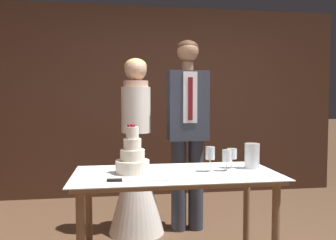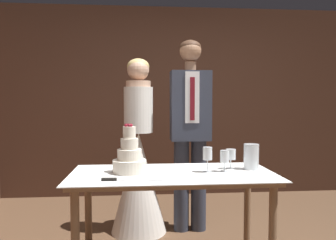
% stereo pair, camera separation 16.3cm
% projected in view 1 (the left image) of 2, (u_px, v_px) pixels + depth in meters
% --- Properties ---
extents(wall_back, '(4.84, 0.12, 2.55)m').
position_uv_depth(wall_back, '(165.00, 102.00, 4.51)').
color(wall_back, '#472B1E').
rests_on(wall_back, ground_plane).
extents(cake_table, '(1.49, 0.71, 0.76)m').
position_uv_depth(cake_table, '(176.00, 185.00, 2.41)').
color(cake_table, '#8E6B4C').
rests_on(cake_table, ground_plane).
extents(tiered_cake, '(0.25, 0.25, 0.36)m').
position_uv_depth(tiered_cake, '(132.00, 158.00, 2.39)').
color(tiered_cake, silver).
rests_on(tiered_cake, cake_table).
extents(cake_knife, '(0.40, 0.05, 0.02)m').
position_uv_depth(cake_knife, '(126.00, 180.00, 2.14)').
color(cake_knife, silver).
rests_on(cake_knife, cake_table).
extents(wine_glass_near, '(0.07, 0.07, 0.19)m').
position_uv_depth(wine_glass_near, '(210.00, 154.00, 2.43)').
color(wine_glass_near, silver).
rests_on(wine_glass_near, cake_table).
extents(wine_glass_middle, '(0.07, 0.07, 0.16)m').
position_uv_depth(wine_glass_middle, '(227.00, 156.00, 2.46)').
color(wine_glass_middle, silver).
rests_on(wine_glass_middle, cake_table).
extents(wine_glass_far, '(0.08, 0.08, 0.15)m').
position_uv_depth(wine_glass_far, '(232.00, 154.00, 2.56)').
color(wine_glass_far, silver).
rests_on(wine_glass_far, cake_table).
extents(hurricane_candle, '(0.12, 0.12, 0.20)m').
position_uv_depth(hurricane_candle, '(252.00, 156.00, 2.56)').
color(hurricane_candle, silver).
rests_on(hurricane_candle, cake_table).
extents(bride, '(0.54, 0.54, 1.69)m').
position_uv_depth(bride, '(136.00, 169.00, 3.18)').
color(bride, white).
rests_on(bride, ground_plane).
extents(groom, '(0.38, 0.25, 1.87)m').
position_uv_depth(groom, '(188.00, 125.00, 3.23)').
color(groom, '#333847').
rests_on(groom, ground_plane).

